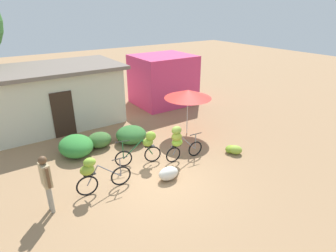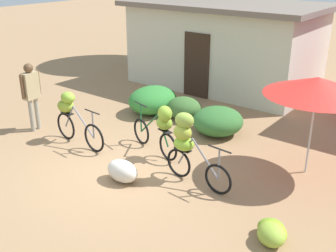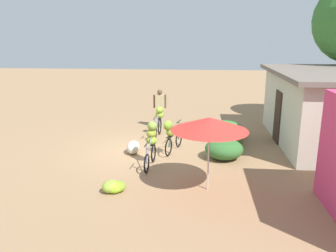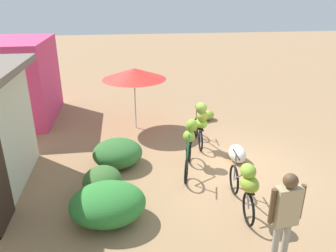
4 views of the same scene
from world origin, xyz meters
name	(u,v)px [view 2 (image 2 of 4)]	position (x,y,z in m)	size (l,w,h in m)	color
ground_plane	(119,170)	(0.00, 0.00, 0.00)	(60.00, 60.00, 0.00)	#9C7853
building_low	(224,44)	(-1.50, 6.71, 1.41)	(6.38, 3.79, 2.78)	beige
hedge_bush_front_left	(153,100)	(-1.64, 3.08, 0.38)	(1.26, 1.50, 0.76)	#318033
hedge_bush_front_right	(184,108)	(-0.66, 3.23, 0.30)	(0.99, 0.87, 0.61)	#3C682F
hedge_bush_mid	(218,121)	(0.61, 2.89, 0.34)	(1.26, 1.29, 0.68)	#336C30
market_umbrella	(317,86)	(3.08, 2.29, 1.84)	(2.03, 2.03, 2.02)	beige
bicycle_leftmost	(72,114)	(-1.86, 0.38, 0.72)	(1.73, 0.35, 1.22)	black
bicycle_near_pile	(160,126)	(0.25, 1.07, 0.72)	(1.63, 0.64, 1.24)	black
bicycle_center_loaded	(187,142)	(1.34, 0.52, 0.83)	(1.56, 0.39, 1.40)	black
banana_pile_on_ground	(272,232)	(3.46, -0.19, 0.15)	(0.68, 0.76, 0.33)	olive
produce_sack	(122,171)	(0.36, -0.27, 0.22)	(0.70, 0.44, 0.44)	silver
person_vendor	(31,90)	(-3.21, 0.27, 1.07)	(0.24, 0.58, 1.73)	gray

